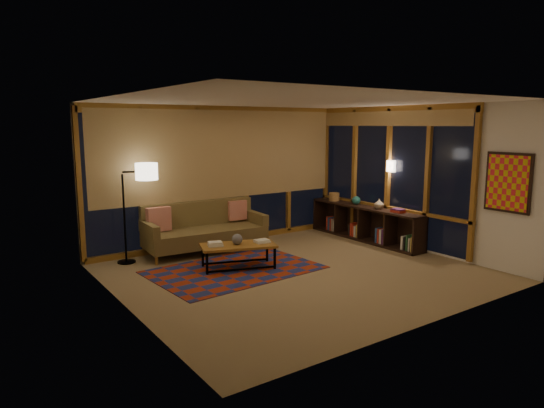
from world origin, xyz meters
TOP-DOWN VIEW (x-y plane):
  - floor at (0.00, 0.00)m, footprint 5.50×5.00m
  - ceiling at (0.00, 0.00)m, footprint 5.50×5.00m
  - walls at (0.00, 0.00)m, footprint 5.51×5.01m
  - window_wall_back at (0.00, 2.43)m, footprint 5.30×0.16m
  - window_wall_right at (2.68, 0.60)m, footprint 0.16×3.70m
  - wall_art at (2.71, -1.85)m, footprint 0.06×0.74m
  - wall_sconce at (2.62, 0.45)m, footprint 0.12×0.18m
  - sofa at (-0.63, 1.98)m, footprint 2.26×1.04m
  - pillow_left at (-1.45, 2.17)m, footprint 0.43×0.15m
  - pillow_right at (0.17, 2.16)m, footprint 0.39×0.15m
  - area_rug at (-0.76, 0.69)m, footprint 2.76×1.94m
  - coffee_table at (-0.66, 0.74)m, footprint 1.33×0.91m
  - book_stack_a at (-1.02, 0.86)m, footprint 0.32×0.28m
  - book_stack_b at (-0.27, 0.63)m, footprint 0.28×0.23m
  - ceramic_pot at (-0.67, 0.76)m, footprint 0.24×0.24m
  - floor_lamp at (-2.07, 2.13)m, footprint 0.66×0.54m
  - bookshelf at (2.49, 0.98)m, footprint 0.40×2.81m
  - basket at (2.47, 1.90)m, footprint 0.28×0.28m
  - teal_bowl at (2.49, 1.24)m, footprint 0.19×0.19m
  - vase at (2.49, 0.61)m, footprint 0.20×0.20m
  - shelf_book_stack at (2.49, 0.13)m, footprint 0.24×0.30m

SIDE VIEW (x-z plane):
  - floor at x=0.00m, z-range -0.01..0.01m
  - area_rug at x=-0.76m, z-range 0.00..0.01m
  - coffee_table at x=-0.66m, z-range 0.00..0.40m
  - bookshelf at x=2.49m, z-range 0.00..0.70m
  - book_stack_b at x=-0.27m, z-range 0.40..0.46m
  - book_stack_a at x=-1.02m, z-range 0.40..0.48m
  - sofa at x=-0.63m, z-range 0.00..0.90m
  - ceramic_pot at x=-0.67m, z-range 0.40..0.58m
  - pillow_right at x=0.17m, z-range 0.45..0.83m
  - pillow_left at x=-1.45m, z-range 0.45..0.88m
  - shelf_book_stack at x=2.49m, z-range 0.70..0.78m
  - basket at x=2.47m, z-range 0.70..0.87m
  - teal_bowl at x=2.49m, z-range 0.70..0.88m
  - vase at x=2.49m, z-range 0.70..0.90m
  - floor_lamp at x=-2.07m, z-range 0.00..1.72m
  - walls at x=0.00m, z-range 0.00..2.70m
  - window_wall_back at x=0.00m, z-range 0.05..2.65m
  - window_wall_right at x=2.68m, z-range 0.05..2.65m
  - wall_art at x=2.71m, z-range 0.98..1.92m
  - wall_sconce at x=2.62m, z-range 1.44..1.66m
  - ceiling at x=0.00m, z-range 2.70..2.71m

